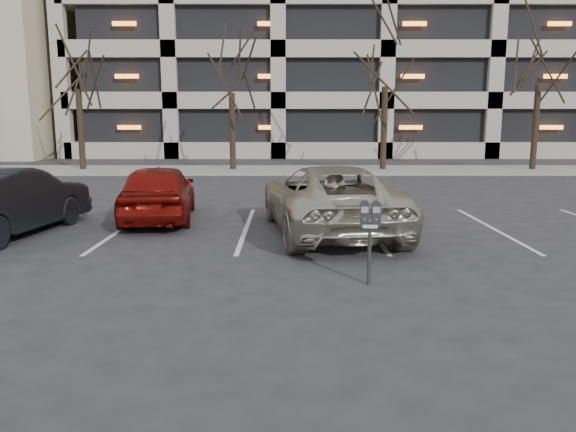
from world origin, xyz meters
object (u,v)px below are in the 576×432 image
tree_d (543,29)px  suv_silver (330,199)px  tree_a (75,37)px  car_red (158,192)px  tree_c (387,33)px  car_dark (6,201)px  tree_b (231,43)px  parking_meter (370,222)px

tree_d → suv_silver: (-10.54, -14.14, -5.64)m
tree_a → car_red: bearing=-63.2°
tree_c → car_red: (-7.61, -12.62, -5.52)m
car_dark → car_red: bearing=-139.5°
tree_b → car_red: tree_b is taller
parking_meter → suv_silver: size_ratio=0.22×
suv_silver → car_red: suv_silver is taller
tree_d → suv_silver: tree_d is taller
car_dark → tree_c: bearing=-117.5°
car_red → suv_silver: bearing=152.6°
car_dark → parking_meter: bearing=161.7°
tree_b → tree_c: (7.00, 0.00, 0.44)m
tree_d → car_dark: tree_d is taller
tree_d → car_dark: size_ratio=1.98×
tree_b → suv_silver: size_ratio=1.43×
tree_d → car_dark: 23.31m
tree_d → parking_meter: 21.42m
tree_a → tree_b: size_ratio=1.05×
parking_meter → suv_silver: bearing=99.6°
tree_a → parking_meter: tree_a is taller
tree_d → parking_meter: bearing=-119.6°
tree_d → car_red: size_ratio=2.15×
suv_silver → car_red: bearing=-28.3°
tree_d → parking_meter: (-10.24, -18.02, -5.42)m
tree_d → suv_silver: 18.51m
suv_silver → parking_meter: bearing=86.5°
tree_c → parking_meter: size_ratio=6.88×
parking_meter → suv_silver: 3.90m
suv_silver → car_dark: size_ratio=1.26×
parking_meter → tree_b: bearing=107.0°
tree_c → parking_meter: (-3.24, -18.02, -5.26)m
tree_d → car_dark: bearing=-140.5°
tree_b → car_dark: 15.64m
suv_silver → tree_b: bearing=-84.2°
car_red → tree_d: bearing=-146.2°
parking_meter → car_red: 6.95m
tree_c → tree_a: bearing=180.0°
tree_a → car_dark: bearing=-76.1°
suv_silver → car_red: (-4.07, 1.51, -0.04)m
parking_meter → car_dark: bearing=158.5°
parking_meter → tree_a: bearing=126.0°
tree_b → parking_meter: bearing=-78.2°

